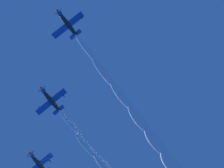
{
  "coord_description": "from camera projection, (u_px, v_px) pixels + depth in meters",
  "views": [
    {
      "loc": [
        24.37,
        6.34,
        1.55
      ],
      "look_at": [
        -16.84,
        5.06,
        90.87
      ],
      "focal_mm": 75.83,
      "sensor_mm": 36.0,
      "label": 1
    }
  ],
  "objects": [
    {
      "name": "airplane_lead",
      "position": [
        67.0,
        23.0,
        95.16
      ],
      "size": [
        6.68,
        6.76,
        2.95
      ],
      "color": "#232328"
    },
    {
      "name": "airplane_left_wingman",
      "position": [
        50.0,
        100.0,
        99.32
      ],
      "size": [
        6.71,
        6.71,
        3.26
      ],
      "color": "#232328"
    },
    {
      "name": "airplane_right_wingman",
      "position": [
        38.0,
        163.0,
        108.4
      ],
      "size": [
        6.71,
        6.63,
        3.39
      ],
      "color": "#232328"
    }
  ]
}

